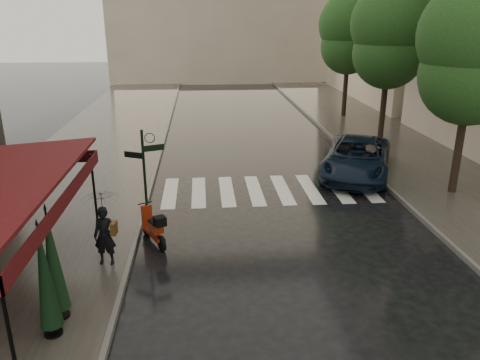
{
  "coord_description": "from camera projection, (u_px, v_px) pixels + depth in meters",
  "views": [
    {
      "loc": [
        0.53,
        -10.32,
        6.17
      ],
      "look_at": [
        1.66,
        3.24,
        1.4
      ],
      "focal_mm": 35.0,
      "sensor_mm": 36.0,
      "label": 1
    }
  ],
  "objects": [
    {
      "name": "curb_near",
      "position": [
        162.0,
        148.0,
        22.85
      ],
      "size": [
        0.12,
        60.0,
        0.16
      ],
      "primitive_type": "cube",
      "color": "#595651",
      "rests_on": "ground"
    },
    {
      "name": "signpost",
      "position": [
        145.0,
        172.0,
        13.83
      ],
      "size": [
        1.17,
        0.29,
        3.1
      ],
      "color": "black",
      "rests_on": "ground"
    },
    {
      "name": "crosswalk",
      "position": [
        269.0,
        190.0,
        17.58
      ],
      "size": [
        7.85,
        3.2,
        0.01
      ],
      "color": "silver",
      "rests_on": "ground"
    },
    {
      "name": "parasol_front",
      "position": [
        45.0,
        276.0,
        8.98
      ],
      "size": [
        0.44,
        0.44,
        2.48
      ],
      "color": "black",
      "rests_on": "sidewalk_near"
    },
    {
      "name": "sidewalk_far",
      "position": [
        394.0,
        144.0,
        23.77
      ],
      "size": [
        5.5,
        60.0,
        0.12
      ],
      "primitive_type": "cube",
      "color": "#38332D",
      "rests_on": "ground"
    },
    {
      "name": "sidewalk_near",
      "position": [
        98.0,
        150.0,
        22.62
      ],
      "size": [
        6.0,
        60.0,
        0.12
      ],
      "primitive_type": "cube",
      "color": "#38332D",
      "rests_on": "ground"
    },
    {
      "name": "tree_far",
      "position": [
        350.0,
        29.0,
        28.53
      ],
      "size": [
        3.8,
        3.8,
        8.16
      ],
      "color": "black",
      "rests_on": "sidewalk_far"
    },
    {
      "name": "parked_car",
      "position": [
        357.0,
        158.0,
        18.98
      ],
      "size": [
        4.39,
        5.96,
        1.51
      ],
      "primitive_type": "imported",
      "rotation": [
        0.0,
        0.0,
        -0.39
      ],
      "color": "black",
      "rests_on": "ground"
    },
    {
      "name": "pedestrian_with_umbrella",
      "position": [
        102.0,
        206.0,
        11.6
      ],
      "size": [
        1.01,
        1.03,
        2.39
      ],
      "rotation": [
        0.0,
        0.0,
        -0.11
      ],
      "color": "black",
      "rests_on": "sidewalk_near"
    },
    {
      "name": "ground",
      "position": [
        185.0,
        277.0,
        11.7
      ],
      "size": [
        120.0,
        120.0,
        0.0
      ],
      "primitive_type": "plane",
      "color": "black",
      "rests_on": "ground"
    },
    {
      "name": "parasol_back",
      "position": [
        52.0,
        259.0,
        9.52
      ],
      "size": [
        0.48,
        0.48,
        2.55
      ],
      "color": "black",
      "rests_on": "sidewalk_near"
    },
    {
      "name": "scooter",
      "position": [
        154.0,
        228.0,
        13.28
      ],
      "size": [
        0.89,
        1.48,
        1.06
      ],
      "rotation": [
        0.0,
        0.0,
        0.47
      ],
      "color": "black",
      "rests_on": "ground"
    },
    {
      "name": "curb_far",
      "position": [
        340.0,
        144.0,
        23.55
      ],
      "size": [
        0.12,
        60.0,
        0.16
      ],
      "primitive_type": "cube",
      "color": "#595651",
      "rests_on": "ground"
    },
    {
      "name": "tree_mid",
      "position": [
        391.0,
        29.0,
        21.89
      ],
      "size": [
        3.8,
        3.8,
        8.34
      ],
      "color": "black",
      "rests_on": "sidewalk_far"
    },
    {
      "name": "tree_near",
      "position": [
        475.0,
        44.0,
        15.4
      ],
      "size": [
        3.8,
        3.8,
        7.99
      ],
      "color": "black",
      "rests_on": "sidewalk_far"
    }
  ]
}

